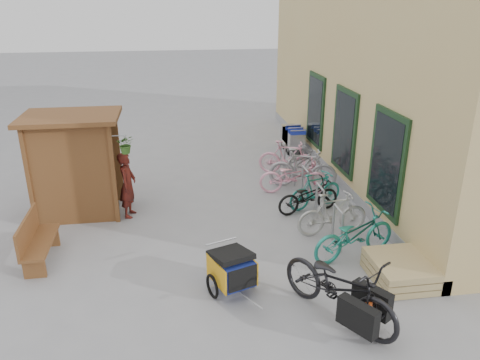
{
  "coord_description": "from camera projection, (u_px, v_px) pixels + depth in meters",
  "views": [
    {
      "loc": [
        -0.98,
        -8.2,
        4.83
      ],
      "look_at": [
        0.5,
        1.5,
        1.0
      ],
      "focal_mm": 35.0,
      "sensor_mm": 36.0,
      "label": 1
    }
  ],
  "objects": [
    {
      "name": "ground",
      "position": [
        227.0,
        254.0,
        9.45
      ],
      "size": [
        80.0,
        80.0,
        0.0
      ],
      "primitive_type": "plane",
      "color": "gray"
    },
    {
      "name": "cargo_bike",
      "position": [
        340.0,
        287.0,
        7.36
      ],
      "size": [
        1.83,
        2.28,
        1.16
      ],
      "rotation": [
        0.0,
        0.0,
        0.56
      ],
      "color": "black",
      "rests_on": "ground"
    },
    {
      "name": "shopping_carts",
      "position": [
        292.0,
        136.0,
        15.53
      ],
      "size": [
        0.53,
        1.46,
        0.95
      ],
      "color": "silver",
      "rests_on": "ground"
    },
    {
      "name": "bike_2",
      "position": [
        308.0,
        196.0,
        11.16
      ],
      "size": [
        1.66,
        0.88,
        0.83
      ],
      "primitive_type": "imported",
      "rotation": [
        0.0,
        0.0,
        1.79
      ],
      "color": "black",
      "rests_on": "ground"
    },
    {
      "name": "bike_rack",
      "position": [
        305.0,
        181.0,
        11.79
      ],
      "size": [
        0.05,
        5.35,
        0.86
      ],
      "color": "#A5A8AD",
      "rests_on": "ground"
    },
    {
      "name": "bike_3",
      "position": [
        316.0,
        190.0,
        11.39
      ],
      "size": [
        1.57,
        0.91,
        0.91
      ],
      "primitive_type": "imported",
      "rotation": [
        0.0,
        0.0,
        1.91
      ],
      "color": "#228878",
      "rests_on": "ground"
    },
    {
      "name": "bike_0",
      "position": [
        354.0,
        234.0,
        9.18
      ],
      "size": [
        2.01,
        1.21,
        1.0
      ],
      "primitive_type": "imported",
      "rotation": [
        0.0,
        0.0,
        1.88
      ],
      "color": "#228878",
      "rests_on": "ground"
    },
    {
      "name": "bench",
      "position": [
        36.0,
        239.0,
        9.01
      ],
      "size": [
        0.47,
        1.5,
        0.95
      ],
      "rotation": [
        0.0,
        0.0,
        0.01
      ],
      "color": "brown",
      "rests_on": "ground"
    },
    {
      "name": "person_kiosk",
      "position": [
        128.0,
        185.0,
        10.85
      ],
      "size": [
        0.48,
        0.63,
        1.56
      ],
      "primitive_type": "imported",
      "rotation": [
        0.0,
        0.0,
        1.36
      ],
      "color": "maroon",
      "rests_on": "ground"
    },
    {
      "name": "bike_4",
      "position": [
        293.0,
        176.0,
        12.23
      ],
      "size": [
        1.87,
        0.93,
        0.94
      ],
      "primitive_type": "imported",
      "rotation": [
        0.0,
        0.0,
        1.39
      ],
      "color": "#F49EB9",
      "rests_on": "ground"
    },
    {
      "name": "pallet_stack",
      "position": [
        400.0,
        270.0,
        8.5
      ],
      "size": [
        1.0,
        1.2,
        0.4
      ],
      "color": "tan",
      "rests_on": "ground"
    },
    {
      "name": "bike_6",
      "position": [
        296.0,
        164.0,
        13.24
      ],
      "size": [
        1.74,
        1.0,
        0.86
      ],
      "primitive_type": "imported",
      "rotation": [
        0.0,
        0.0,
        1.85
      ],
      "color": "#9A9A9E",
      "rests_on": "ground"
    },
    {
      "name": "building",
      "position": [
        433.0,
        49.0,
        13.23
      ],
      "size": [
        6.07,
        13.0,
        7.0
      ],
      "color": "tan",
      "rests_on": "ground"
    },
    {
      "name": "kiosk",
      "position": [
        71.0,
        151.0,
        10.7
      ],
      "size": [
        2.49,
        1.65,
        2.4
      ],
      "color": "brown",
      "rests_on": "ground"
    },
    {
      "name": "child_trailer",
      "position": [
        232.0,
        268.0,
        8.12
      ],
      "size": [
        0.92,
        1.41,
        0.82
      ],
      "rotation": [
        0.0,
        0.0,
        0.35
      ],
      "color": "navy",
      "rests_on": "ground"
    },
    {
      "name": "bike_1",
      "position": [
        333.0,
        214.0,
        10.09
      ],
      "size": [
        1.64,
        0.61,
        0.97
      ],
      "primitive_type": "imported",
      "rotation": [
        0.0,
        0.0,
        1.67
      ],
      "color": "#B2B2AD",
      "rests_on": "ground"
    },
    {
      "name": "bike_7",
      "position": [
        287.0,
        158.0,
        13.55
      ],
      "size": [
        1.74,
        1.02,
        1.01
      ],
      "primitive_type": "imported",
      "rotation": [
        0.0,
        0.0,
        1.22
      ],
      "color": "#F49EB9",
      "rests_on": "ground"
    },
    {
      "name": "bike_5",
      "position": [
        303.0,
        168.0,
        12.58
      ],
      "size": [
        1.9,
        1.09,
        1.1
      ],
      "primitive_type": "imported",
      "rotation": [
        0.0,
        0.0,
        1.24
      ],
      "color": "#9A9A9E",
      "rests_on": "ground"
    }
  ]
}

